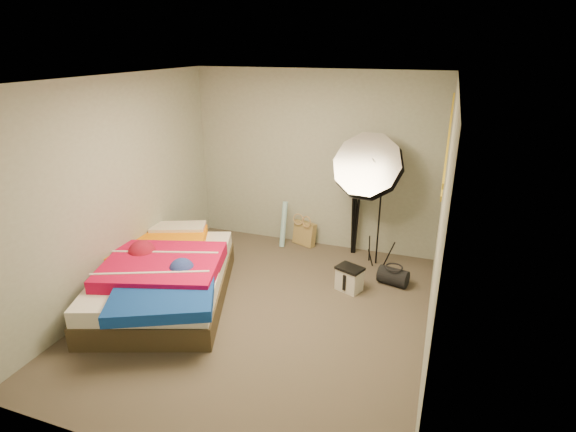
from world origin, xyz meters
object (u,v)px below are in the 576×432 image
at_px(duffel_bag, 393,276).
at_px(bed, 164,277).
at_px(tote_bag, 304,233).
at_px(camera_case, 349,280).
at_px(wrapping_roll, 284,224).
at_px(photo_umbrella, 369,168).
at_px(camera_tripod, 356,199).

relative_size(duffel_bag, bed, 0.15).
distance_m(tote_bag, camera_case, 1.42).
height_order(wrapping_roll, camera_case, wrapping_roll).
distance_m(duffel_bag, photo_umbrella, 1.39).
height_order(camera_case, duffel_bag, camera_case).
xyz_separation_m(tote_bag, bed, (-1.07, -2.00, 0.12)).
bearing_deg(camera_case, duffel_bag, 55.54).
bearing_deg(wrapping_roll, bed, -113.16).
relative_size(camera_case, bed, 0.12).
bearing_deg(photo_umbrella, camera_case, -92.21).
bearing_deg(wrapping_roll, tote_bag, 26.53).
xyz_separation_m(duffel_bag, camera_tripod, (-0.65, 0.74, 0.71)).
height_order(bed, photo_umbrella, photo_umbrella).
bearing_deg(wrapping_roll, camera_tripod, 5.79).
xyz_separation_m(bed, camera_tripod, (1.82, 1.96, 0.52)).
height_order(photo_umbrella, camera_tripod, photo_umbrella).
height_order(tote_bag, photo_umbrella, photo_umbrella).
height_order(camera_case, camera_tripod, camera_tripod).
relative_size(tote_bag, camera_tripod, 0.25).
bearing_deg(duffel_bag, photo_umbrella, 151.01).
xyz_separation_m(camera_case, duffel_bag, (0.48, 0.31, -0.03)).
distance_m(tote_bag, photo_umbrella, 1.54).
bearing_deg(photo_umbrella, tote_bag, 159.16).
relative_size(wrapping_roll, photo_umbrella, 0.36).
bearing_deg(camera_tripod, tote_bag, 177.25).
xyz_separation_m(camera_case, camera_tripod, (-0.17, 1.05, 0.67)).
bearing_deg(tote_bag, camera_case, -28.41).
bearing_deg(tote_bag, bed, -96.53).
height_order(wrapping_roll, camera_tripod, camera_tripod).
bearing_deg(duffel_bag, tote_bag, 164.43).
xyz_separation_m(wrapping_roll, duffel_bag, (1.67, -0.64, -0.23)).
bearing_deg(tote_bag, camera_tripod, 18.97).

